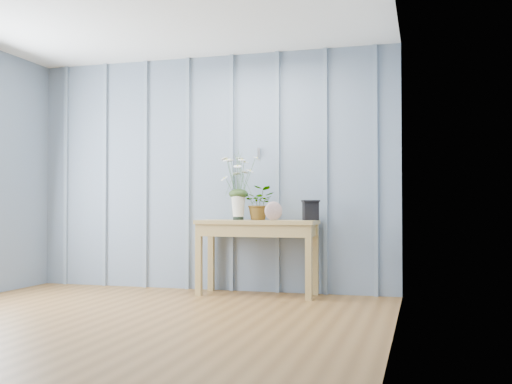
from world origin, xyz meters
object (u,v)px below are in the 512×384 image
(daisy_vase, at_px, (238,178))
(felt_disc_vessel, at_px, (274,211))
(sideboard, at_px, (257,231))
(carved_box, at_px, (311,210))

(daisy_vase, bearing_deg, felt_disc_vessel, -11.72)
(sideboard, relative_size, daisy_vase, 1.77)
(felt_disc_vessel, distance_m, carved_box, 0.37)
(sideboard, height_order, daisy_vase, daisy_vase)
(carved_box, bearing_deg, daisy_vase, -174.62)
(daisy_vase, xyz_separation_m, carved_box, (0.73, 0.07, -0.32))
(carved_box, bearing_deg, sideboard, -173.65)
(sideboard, xyz_separation_m, carved_box, (0.53, 0.06, 0.22))
(daisy_vase, distance_m, felt_disc_vessel, 0.52)
(sideboard, xyz_separation_m, felt_disc_vessel, (0.19, -0.09, 0.21))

